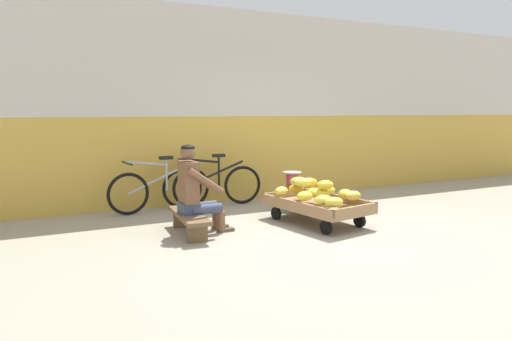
{
  "coord_description": "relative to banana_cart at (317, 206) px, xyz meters",
  "views": [
    {
      "loc": [
        -3.28,
        -4.4,
        1.56
      ],
      "look_at": [
        -0.57,
        1.14,
        0.75
      ],
      "focal_mm": 32.27,
      "sensor_mm": 36.0,
      "label": 1
    }
  ],
  "objects": [
    {
      "name": "banana_pile",
      "position": [
        -0.02,
        -0.02,
        0.22
      ],
      "size": [
        0.98,
        1.25,
        0.26
      ],
      "color": "gold",
      "rests_on": "banana_cart"
    },
    {
      "name": "plastic_crate",
      "position": [
        0.19,
        0.99,
        -0.09
      ],
      "size": [
        0.36,
        0.28,
        0.3
      ],
      "color": "#19847F",
      "rests_on": "ground"
    },
    {
      "name": "back_wall",
      "position": [
        -0.22,
        2.18,
        1.38
      ],
      "size": [
        16.0,
        0.3,
        3.25
      ],
      "color": "gold",
      "rests_on": "ground"
    },
    {
      "name": "weighing_scale",
      "position": [
        0.19,
        0.98,
        0.21
      ],
      "size": [
        0.3,
        0.3,
        0.29
      ],
      "color": "#28282D",
      "rests_on": "plastic_crate"
    },
    {
      "name": "banana_cart",
      "position": [
        0.0,
        0.0,
        0.0
      ],
      "size": [
        1.07,
        1.56,
        0.36
      ],
      "color": "#99754C",
      "rests_on": "ground"
    },
    {
      "name": "bicycle_far_left",
      "position": [
        -0.87,
        1.73,
        0.11
      ],
      "size": [
        1.66,
        0.48,
        0.86
      ],
      "color": "black",
      "rests_on": "ground"
    },
    {
      "name": "vendor_seated",
      "position": [
        -1.68,
        0.23,
        0.33
      ],
      "size": [
        0.69,
        0.49,
        1.14
      ],
      "color": "brown",
      "rests_on": "ground"
    },
    {
      "name": "shopping_bag",
      "position": [
        0.37,
        0.55,
        -0.12
      ],
      "size": [
        0.18,
        0.12,
        0.24
      ],
      "primitive_type": "cube",
      "color": "green",
      "rests_on": "ground"
    },
    {
      "name": "low_bench",
      "position": [
        -1.76,
        0.23,
        -0.04
      ],
      "size": [
        0.38,
        1.12,
        0.27
      ],
      "color": "brown",
      "rests_on": "ground"
    },
    {
      "name": "ground_plane",
      "position": [
        -0.22,
        -0.84,
        -0.24
      ],
      "size": [
        80.0,
        80.0,
        0.0
      ],
      "primitive_type": "plane",
      "color": "gray"
    },
    {
      "name": "bicycle_near_left",
      "position": [
        -1.74,
        1.72,
        0.11
      ],
      "size": [
        1.66,
        0.48,
        0.86
      ],
      "color": "black",
      "rests_on": "ground"
    }
  ]
}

